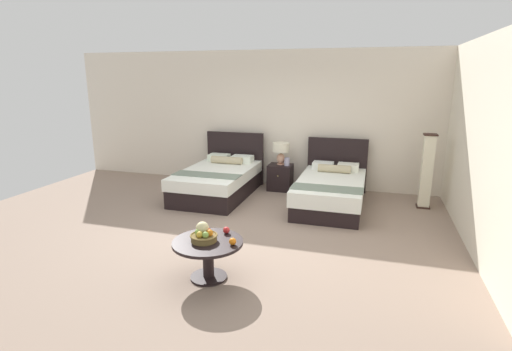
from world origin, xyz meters
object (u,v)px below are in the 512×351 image
(fruit_bowl, at_px, (204,234))
(coffee_table, at_px, (208,251))
(bed_near_window, at_px, (219,180))
(loose_apple, at_px, (226,230))
(bed_near_corner, at_px, (331,190))
(vase, at_px, (287,162))
(table_lamp, at_px, (281,150))
(nightstand, at_px, (280,177))
(loose_orange, at_px, (233,241))
(floor_lamp_corner, at_px, (427,171))

(fruit_bowl, bearing_deg, coffee_table, -1.91)
(bed_near_window, xyz_separation_m, loose_apple, (1.28, -2.90, 0.20))
(bed_near_corner, bearing_deg, vase, 145.24)
(table_lamp, bearing_deg, nightstand, -90.00)
(nightstand, bearing_deg, loose_orange, -84.50)
(nightstand, relative_size, loose_orange, 6.53)
(coffee_table, relative_size, fruit_bowl, 2.58)
(table_lamp, bearing_deg, fruit_bowl, -89.80)
(floor_lamp_corner, bearing_deg, coffee_table, -127.44)
(bed_near_window, height_order, loose_orange, bed_near_window)
(table_lamp, bearing_deg, vase, -22.29)
(nightstand, xyz_separation_m, loose_apple, (0.19, -3.63, 0.24))
(bed_near_window, xyz_separation_m, bed_near_corner, (2.23, 0.00, -0.02))
(bed_near_corner, bearing_deg, loose_orange, -103.37)
(bed_near_window, xyz_separation_m, loose_orange, (1.47, -3.19, 0.20))
(table_lamp, relative_size, loose_orange, 5.54)
(vase, bearing_deg, nightstand, 164.73)
(bed_near_window, bearing_deg, loose_orange, -65.22)
(loose_apple, xyz_separation_m, floor_lamp_corner, (2.59, 3.27, 0.16))
(nightstand, bearing_deg, bed_near_window, -146.36)
(coffee_table, bearing_deg, loose_apple, 65.93)
(bed_near_window, distance_m, loose_orange, 3.52)
(bed_near_corner, distance_m, coffee_table, 3.36)
(vase, relative_size, floor_lamp_corner, 0.12)
(floor_lamp_corner, bearing_deg, table_lamp, 172.27)
(bed_near_window, xyz_separation_m, floor_lamp_corner, (3.88, 0.37, 0.37))
(loose_orange, distance_m, floor_lamp_corner, 4.30)
(table_lamp, bearing_deg, coffee_table, -89.10)
(fruit_bowl, bearing_deg, loose_apple, 58.11)
(table_lamp, bearing_deg, bed_near_window, -145.64)
(loose_apple, xyz_separation_m, loose_orange, (0.19, -0.30, 0.00))
(loose_orange, bearing_deg, bed_near_window, 114.78)
(table_lamp, bearing_deg, floor_lamp_corner, -7.73)
(loose_orange, bearing_deg, fruit_bowl, 177.36)
(bed_near_corner, xyz_separation_m, table_lamp, (-1.14, 0.75, 0.56))
(coffee_table, xyz_separation_m, fruit_bowl, (-0.05, 0.00, 0.20))
(nightstand, relative_size, vase, 3.31)
(table_lamp, distance_m, loose_apple, 3.67)
(bed_near_window, distance_m, table_lamp, 1.43)
(nightstand, xyz_separation_m, coffee_table, (0.06, -3.91, 0.08))
(bed_near_window, height_order, bed_near_corner, bed_near_window)
(vase, xyz_separation_m, loose_apple, (0.04, -3.59, -0.11))
(vase, height_order, loose_orange, vase)
(nightstand, bearing_deg, coffee_table, -89.09)
(table_lamp, xyz_separation_m, loose_apple, (0.19, -3.65, -0.34))
(table_lamp, relative_size, floor_lamp_corner, 0.34)
(table_lamp, xyz_separation_m, floor_lamp_corner, (2.78, -0.38, -0.18))
(table_lamp, distance_m, vase, 0.28)
(loose_orange, xyz_separation_m, floor_lamp_corner, (2.40, 3.56, 0.16))
(vase, xyz_separation_m, loose_orange, (0.23, -3.88, -0.11))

